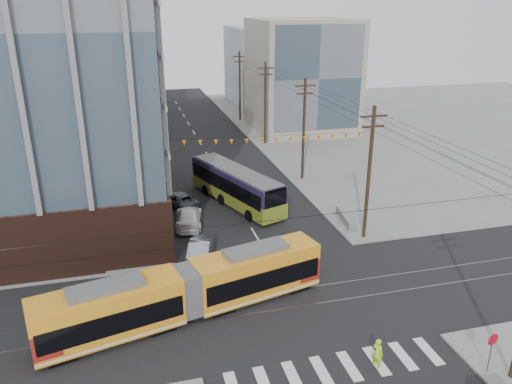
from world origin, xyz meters
TOP-DOWN VIEW (x-y plane):
  - ground at (0.00, 0.00)m, footprint 160.00×160.00m
  - bg_bldg_nw_near at (-17.00, 52.00)m, footprint 18.00×16.00m
  - bg_bldg_ne_near at (16.00, 48.00)m, footprint 14.00×14.00m
  - bg_bldg_nw_far at (-14.00, 72.00)m, footprint 16.00×18.00m
  - bg_bldg_ne_far at (18.00, 68.00)m, footprint 16.00×16.00m
  - utility_pole_far at (8.50, 56.00)m, footprint 0.30×0.30m
  - streetcar at (-6.93, 3.83)m, footprint 18.05×6.68m
  - city_bus at (0.00, 21.10)m, footprint 6.87×12.73m
  - parked_car_silver at (-4.98, 11.29)m, footprint 2.80×4.84m
  - parked_car_white at (-5.11, 17.18)m, footprint 2.94×5.55m
  - parked_car_grey at (-5.36, 21.85)m, footprint 3.78×5.11m
  - pedestrian at (2.16, -3.41)m, footprint 0.66×0.77m
  - stop_sign at (7.51, -5.36)m, footprint 0.83×0.83m
  - jersey_barrier at (8.30, 14.14)m, footprint 1.52×4.28m

SIDE VIEW (x-z plane):
  - ground at x=0.00m, z-range 0.00..0.00m
  - jersey_barrier at x=8.30m, z-range 0.00..0.84m
  - parked_car_grey at x=-5.36m, z-range 0.00..1.29m
  - parked_car_silver at x=-4.98m, z-range 0.00..1.51m
  - parked_car_white at x=-5.11m, z-range 0.00..1.53m
  - pedestrian at x=2.16m, z-range 0.00..1.79m
  - stop_sign at x=7.51m, z-range 0.00..2.35m
  - streetcar at x=-6.93m, z-range 0.00..3.46m
  - city_bus at x=0.00m, z-range 0.00..3.56m
  - utility_pole_far at x=8.50m, z-range 0.00..11.00m
  - bg_bldg_ne_far at x=18.00m, z-range 0.00..14.00m
  - bg_bldg_ne_near at x=16.00m, z-range 0.00..16.00m
  - bg_bldg_nw_near at x=-17.00m, z-range 0.00..18.00m
  - bg_bldg_nw_far at x=-14.00m, z-range 0.00..20.00m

